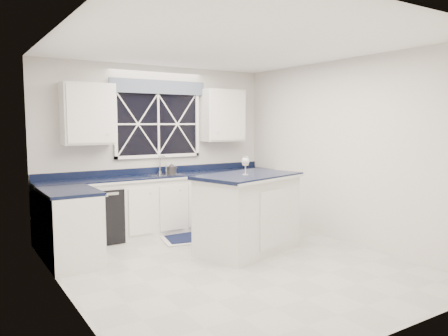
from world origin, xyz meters
TOP-DOWN VIEW (x-y plane):
  - ground at (0.00, 0.00)m, footprint 4.50×4.50m
  - back_wall at (0.00, 2.25)m, footprint 4.00×0.10m
  - base_cabinets at (-0.33, 1.78)m, footprint 3.99×1.60m
  - countertop at (0.00, 1.95)m, footprint 3.98×0.64m
  - dishwasher at (-1.10, 1.95)m, footprint 0.60×0.58m
  - window at (0.00, 2.20)m, footprint 1.65×0.09m
  - upper_cabinets at (0.00, 2.08)m, footprint 3.10×0.34m
  - faucet at (0.00, 2.14)m, footprint 0.05×0.20m
  - island at (0.48, 0.35)m, footprint 1.62×1.22m
  - rug at (0.34, 1.35)m, footprint 1.41×1.02m
  - kettle at (0.11, 1.96)m, footprint 0.25×0.17m
  - wine_glass at (0.41, 0.31)m, footprint 0.10×0.10m
  - soap_bottle at (0.15, 2.13)m, footprint 0.11×0.11m

SIDE VIEW (x-z plane):
  - ground at x=0.00m, z-range 0.00..0.00m
  - rug at x=0.34m, z-range 0.00..0.02m
  - dishwasher at x=-1.10m, z-range 0.00..0.82m
  - base_cabinets at x=-0.33m, z-range 0.00..0.90m
  - island at x=0.48m, z-range 0.00..1.08m
  - countertop at x=0.00m, z-range 0.90..0.94m
  - kettle at x=0.11m, z-range 0.93..1.11m
  - soap_bottle at x=0.15m, z-range 0.94..1.15m
  - faucet at x=0.00m, z-range 0.95..1.25m
  - wine_glass at x=0.41m, z-range 1.12..1.37m
  - back_wall at x=0.00m, z-range 0.00..2.70m
  - window at x=0.00m, z-range 1.20..2.46m
  - upper_cabinets at x=0.00m, z-range 1.45..2.35m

